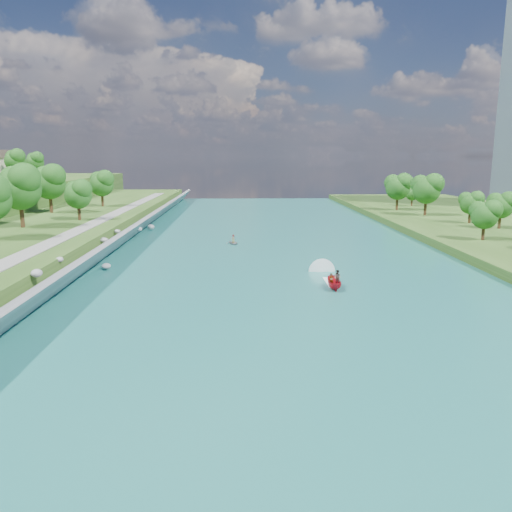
{
  "coord_description": "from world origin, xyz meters",
  "views": [
    {
      "loc": [
        -5.68,
        -47.02,
        15.49
      ],
      "look_at": [
        -3.68,
        17.96,
        2.5
      ],
      "focal_mm": 35.0,
      "sensor_mm": 36.0,
      "label": 1
    }
  ],
  "objects": [
    {
      "name": "raft",
      "position": [
        -7.04,
        41.01,
        0.48
      ],
      "size": [
        2.88,
        3.44,
        1.7
      ],
      "rotation": [
        0.0,
        0.0,
        0.3
      ],
      "color": "gray",
      "rests_on": "river_water"
    },
    {
      "name": "ground",
      "position": [
        0.0,
        0.0,
        0.0
      ],
      "size": [
        260.0,
        260.0,
        0.0
      ],
      "primitive_type": "plane",
      "color": "#2D5119",
      "rests_on": "ground"
    },
    {
      "name": "river_water",
      "position": [
        0.0,
        20.0,
        0.05
      ],
      "size": [
        55.0,
        240.0,
        0.1
      ],
      "primitive_type": "cube",
      "color": "#1B6766",
      "rests_on": "ground"
    },
    {
      "name": "riverside_path",
      "position": [
        -32.5,
        20.0,
        3.55
      ],
      "size": [
        3.0,
        200.0,
        0.1
      ],
      "primitive_type": "cube",
      "color": "gray",
      "rests_on": "berm_west"
    },
    {
      "name": "riprap_bank",
      "position": [
        -25.86,
        19.49,
        1.82
      ],
      "size": [
        4.2,
        236.0,
        4.23
      ],
      "color": "slate",
      "rests_on": "ground"
    },
    {
      "name": "motorboat",
      "position": [
        5.35,
        11.62,
        0.75
      ],
      "size": [
        3.6,
        18.75,
        2.13
      ],
      "rotation": [
        0.0,
        0.0,
        3.12
      ],
      "color": "#AD0D1A",
      "rests_on": "river_water"
    }
  ]
}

